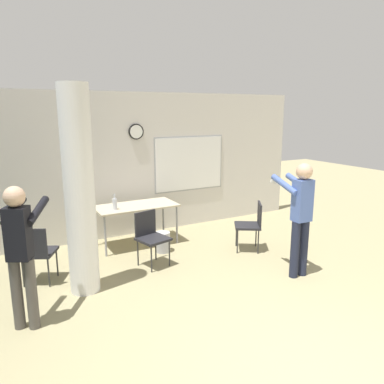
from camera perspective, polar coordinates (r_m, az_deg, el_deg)
wall_back at (r=7.43m, az=-10.30°, el=4.00°), size 8.00×0.15×2.80m
support_pillar at (r=5.14m, az=-16.79°, el=-0.03°), size 0.40×0.40×2.80m
folding_table at (r=6.94m, az=-8.50°, el=-2.43°), size 1.48×0.73×0.75m
bottle_on_table at (r=6.67m, az=-11.68°, el=-1.74°), size 0.08×0.08×0.28m
waste_bin at (r=6.68m, az=-4.48°, el=-7.60°), size 0.27×0.27×0.36m
chair_mid_room at (r=6.72m, az=9.07°, el=-4.62°), size 0.61×0.61×0.87m
chair_table_front at (r=6.06m, az=-6.34°, el=-6.45°), size 0.54×0.54×0.87m
chair_near_pillar at (r=5.81m, az=-22.56°, el=-8.19°), size 0.59×0.59×0.87m
person_watching_back at (r=4.60m, az=-24.66°, el=-7.55°), size 0.57×0.67×1.67m
person_playing_side at (r=5.71m, az=16.17°, el=-2.78°), size 0.39×0.68×1.72m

